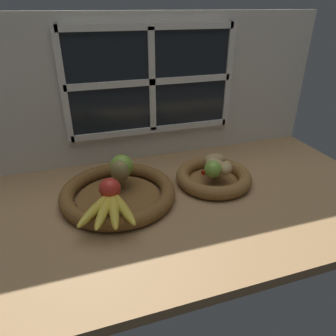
{
  "coord_description": "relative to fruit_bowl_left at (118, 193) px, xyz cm",
  "views": [
    {
      "loc": [
        -30.94,
        -86.8,
        56.61
      ],
      "look_at": [
        -2.65,
        -0.03,
        8.66
      ],
      "focal_mm": 33.27,
      "sensor_mm": 36.0,
      "label": 1
    }
  ],
  "objects": [
    {
      "name": "ground_plane",
      "position": [
        19.76,
        0.03,
        -3.65
      ],
      "size": [
        140.0,
        90.0,
        3.0
      ],
      "primitive_type": "cube",
      "color": "#9E774C"
    },
    {
      "name": "back_wall",
      "position": [
        19.76,
        29.8,
        25.74
      ],
      "size": [
        140.0,
        4.6,
        55.0
      ],
      "color": "silver",
      "rests_on": "ground_plane"
    },
    {
      "name": "fruit_bowl_left",
      "position": [
        0.0,
        0.0,
        0.0
      ],
      "size": [
        37.49,
        37.49,
        4.66
      ],
      "color": "brown",
      "rests_on": "ground_plane"
    },
    {
      "name": "fruit_bowl_right",
      "position": [
        34.21,
        0.0,
        0.02
      ],
      "size": [
        26.87,
        26.87,
        4.66
      ],
      "color": "brown",
      "rests_on": "ground_plane"
    },
    {
      "name": "apple_green_back",
      "position": [
        2.75,
        6.19,
        6.47
      ],
      "size": [
        7.91,
        7.91,
        7.91
      ],
      "primitive_type": "sphere",
      "color": "#7AA338",
      "rests_on": "fruit_bowl_left"
    },
    {
      "name": "apple_red_front",
      "position": [
        -3.1,
        -5.92,
        5.78
      ],
      "size": [
        6.54,
        6.54,
        6.54
      ],
      "primitive_type": "sphere",
      "color": "red",
      "rests_on": "fruit_bowl_left"
    },
    {
      "name": "pear_brown",
      "position": [
        1.47,
        2.66,
        6.38
      ],
      "size": [
        8.1,
        8.15,
        7.74
      ],
      "primitive_type": "ellipsoid",
      "rotation": [
        0.0,
        0.0,
        2.29
      ],
      "color": "olive",
      "rests_on": "fruit_bowl_left"
    },
    {
      "name": "banana_bunch_front",
      "position": [
        -4.52,
        -13.15,
        3.88
      ],
      "size": [
        16.8,
        19.57,
        2.74
      ],
      "color": "gold",
      "rests_on": "fruit_bowl_left"
    },
    {
      "name": "potato_large",
      "position": [
        34.21,
        0.0,
        4.93
      ],
      "size": [
        8.14,
        8.13,
        4.83
      ],
      "primitive_type": "ellipsoid",
      "rotation": [
        0.0,
        0.0,
        2.36
      ],
      "color": "tan",
      "rests_on": "fruit_bowl_right"
    },
    {
      "name": "potato_small",
      "position": [
        37.1,
        -2.89,
        4.7
      ],
      "size": [
        7.5,
        8.1,
        4.39
      ],
      "primitive_type": "ellipsoid",
      "rotation": [
        0.0,
        0.0,
        4.11
      ],
      "color": "tan",
      "rests_on": "fruit_bowl_right"
    },
    {
      "name": "potato_back",
      "position": [
        36.02,
        3.97,
        4.82
      ],
      "size": [
        8.76,
        6.75,
        4.61
      ],
      "primitive_type": "ellipsoid",
      "rotation": [
        0.0,
        0.0,
        2.98
      ],
      "color": "#A38451",
      "rests_on": "fruit_bowl_right"
    },
    {
      "name": "lime_near",
      "position": [
        31.88,
        -3.5,
        5.43
      ],
      "size": [
        5.84,
        5.84,
        5.84
      ],
      "primitive_type": "sphere",
      "color": "#7AAD3D",
      "rests_on": "fruit_bowl_right"
    },
    {
      "name": "chili_pepper",
      "position": [
        34.68,
        0.74,
        3.33
      ],
      "size": [
        11.6,
        5.85,
        1.64
      ],
      "primitive_type": "cone",
      "rotation": [
        0.0,
        1.57,
        0.38
      ],
      "color": "red",
      "rests_on": "fruit_bowl_right"
    }
  ]
}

